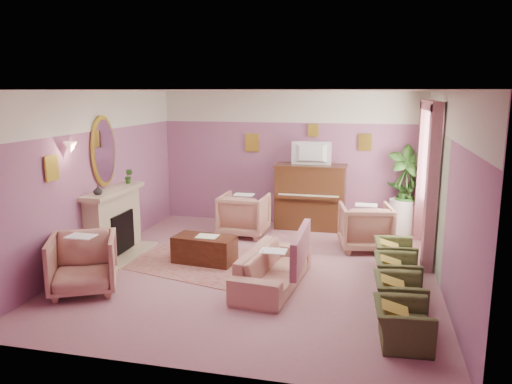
% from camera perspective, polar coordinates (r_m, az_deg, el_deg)
% --- Properties ---
extents(floor, '(5.50, 6.00, 0.01)m').
position_cam_1_polar(floor, '(8.03, 0.12, -8.87)').
color(floor, '#A36B77').
rests_on(floor, ground).
extents(ceiling, '(5.50, 6.00, 0.01)m').
position_cam_1_polar(ceiling, '(7.53, 0.12, 11.53)').
color(ceiling, beige).
rests_on(ceiling, wall_back).
extents(wall_back, '(5.50, 0.02, 2.80)m').
position_cam_1_polar(wall_back, '(10.57, 3.82, 3.85)').
color(wall_back, '#7A5278').
rests_on(wall_back, floor).
extents(wall_front, '(5.50, 0.02, 2.80)m').
position_cam_1_polar(wall_front, '(4.86, -7.97, -5.22)').
color(wall_front, '#7A5278').
rests_on(wall_front, floor).
extents(wall_left, '(0.02, 6.00, 2.80)m').
position_cam_1_polar(wall_left, '(8.70, -17.82, 1.70)').
color(wall_left, '#7A5278').
rests_on(wall_left, floor).
extents(wall_right, '(0.02, 6.00, 2.80)m').
position_cam_1_polar(wall_right, '(7.54, 20.93, 0.07)').
color(wall_right, '#7A5278').
rests_on(wall_right, floor).
extents(picture_rail_band, '(5.50, 0.01, 0.65)m').
position_cam_1_polar(picture_rail_band, '(10.47, 3.89, 9.69)').
color(picture_rail_band, beige).
rests_on(picture_rail_band, wall_back).
extents(stripe_panel, '(0.01, 3.00, 2.15)m').
position_cam_1_polar(stripe_panel, '(8.86, 19.62, -0.38)').
color(stripe_panel, '#A2B193').
rests_on(stripe_panel, wall_right).
extents(fireplace_surround, '(0.30, 1.40, 1.10)m').
position_cam_1_polar(fireplace_surround, '(8.96, -15.96, -3.48)').
color(fireplace_surround, tan).
rests_on(fireplace_surround, floor).
extents(fireplace_inset, '(0.18, 0.72, 0.68)m').
position_cam_1_polar(fireplace_inset, '(8.95, -15.35, -4.45)').
color(fireplace_inset, black).
rests_on(fireplace_inset, floor).
extents(fire_ember, '(0.06, 0.54, 0.10)m').
position_cam_1_polar(fire_ember, '(8.98, -15.06, -5.58)').
color(fire_ember, '#FF4430').
rests_on(fire_ember, floor).
extents(mantel_shelf, '(0.40, 1.55, 0.07)m').
position_cam_1_polar(mantel_shelf, '(8.82, -15.99, 0.09)').
color(mantel_shelf, tan).
rests_on(mantel_shelf, fireplace_surround).
extents(hearth, '(0.55, 1.50, 0.02)m').
position_cam_1_polar(hearth, '(9.02, -14.66, -6.88)').
color(hearth, tan).
rests_on(hearth, floor).
extents(mirror_frame, '(0.04, 0.72, 1.20)m').
position_cam_1_polar(mirror_frame, '(8.79, -17.03, 4.48)').
color(mirror_frame, gold).
rests_on(mirror_frame, wall_left).
extents(mirror_glass, '(0.01, 0.60, 1.06)m').
position_cam_1_polar(mirror_glass, '(8.78, -16.89, 4.48)').
color(mirror_glass, silver).
rests_on(mirror_glass, wall_left).
extents(sconce_shade, '(0.20, 0.20, 0.16)m').
position_cam_1_polar(sconce_shade, '(7.84, -20.44, 4.81)').
color(sconce_shade, '#F3AA91').
rests_on(sconce_shade, wall_left).
extents(piano, '(1.40, 0.60, 1.30)m').
position_cam_1_polar(piano, '(10.31, 6.22, -0.60)').
color(piano, '#472714').
rests_on(piano, floor).
extents(piano_keyshelf, '(1.30, 0.12, 0.06)m').
position_cam_1_polar(piano_keyshelf, '(9.96, 5.97, -0.62)').
color(piano_keyshelf, '#472714').
rests_on(piano_keyshelf, piano).
extents(piano_keys, '(1.20, 0.08, 0.02)m').
position_cam_1_polar(piano_keys, '(9.95, 5.98, -0.39)').
color(piano_keys, beige).
rests_on(piano_keys, piano).
extents(piano_top, '(1.45, 0.65, 0.04)m').
position_cam_1_polar(piano_top, '(10.20, 6.30, 3.03)').
color(piano_top, '#472714').
rests_on(piano_top, piano).
extents(television, '(0.80, 0.12, 0.48)m').
position_cam_1_polar(television, '(10.11, 6.30, 4.61)').
color(television, black).
rests_on(television, piano).
extents(print_back_left, '(0.30, 0.03, 0.38)m').
position_cam_1_polar(print_back_left, '(10.65, -0.46, 5.67)').
color(print_back_left, gold).
rests_on(print_back_left, wall_back).
extents(print_back_right, '(0.26, 0.03, 0.34)m').
position_cam_1_polar(print_back_right, '(10.35, 12.35, 5.58)').
color(print_back_right, gold).
rests_on(print_back_right, wall_back).
extents(print_back_mid, '(0.22, 0.03, 0.26)m').
position_cam_1_polar(print_back_mid, '(10.40, 6.57, 7.01)').
color(print_back_mid, gold).
rests_on(print_back_mid, wall_back).
extents(print_left_wall, '(0.03, 0.28, 0.36)m').
position_cam_1_polar(print_left_wall, '(7.64, -22.31, 2.55)').
color(print_left_wall, gold).
rests_on(print_left_wall, wall_left).
extents(window_blind, '(0.03, 1.40, 1.80)m').
position_cam_1_polar(window_blind, '(9.01, 19.49, 3.84)').
color(window_blind, silver).
rests_on(window_blind, wall_right).
extents(curtain_left, '(0.16, 0.34, 2.60)m').
position_cam_1_polar(curtain_left, '(8.15, 19.41, 0.27)').
color(curtain_left, '#9F5B6A').
rests_on(curtain_left, floor).
extents(curtain_right, '(0.16, 0.34, 2.60)m').
position_cam_1_polar(curtain_right, '(9.96, 18.34, 2.26)').
color(curtain_right, '#9F5B6A').
rests_on(curtain_right, floor).
extents(pelmet, '(0.16, 2.20, 0.16)m').
position_cam_1_polar(pelmet, '(8.94, 19.35, 9.34)').
color(pelmet, '#9F5B6A').
rests_on(pelmet, wall_right).
extents(mantel_plant, '(0.16, 0.16, 0.28)m').
position_cam_1_polar(mantel_plant, '(9.26, -14.35, 1.77)').
color(mantel_plant, '#28541B').
rests_on(mantel_plant, mantel_shelf).
extents(mantel_vase, '(0.16, 0.16, 0.16)m').
position_cam_1_polar(mantel_vase, '(8.37, -17.63, 0.17)').
color(mantel_vase, beige).
rests_on(mantel_vase, mantel_shelf).
extents(area_rug, '(2.87, 2.36, 0.01)m').
position_cam_1_polar(area_rug, '(8.38, -5.45, -8.01)').
color(area_rug, '#9C5F57').
rests_on(area_rug, floor).
extents(coffee_table, '(1.05, 0.60, 0.45)m').
position_cam_1_polar(coffee_table, '(8.32, -5.90, -6.56)').
color(coffee_table, '#3C1C0E').
rests_on(coffee_table, floor).
extents(table_paper, '(0.35, 0.28, 0.01)m').
position_cam_1_polar(table_paper, '(8.24, -5.60, -5.07)').
color(table_paper, beige).
rests_on(table_paper, coffee_table).
extents(sofa, '(0.62, 1.85, 0.75)m').
position_cam_1_polar(sofa, '(7.29, 1.97, -7.91)').
color(sofa, tan).
rests_on(sofa, floor).
extents(sofa_throw, '(0.09, 1.40, 0.51)m').
position_cam_1_polar(sofa_throw, '(7.15, 5.15, -6.41)').
color(sofa_throw, '#9F5B6A').
rests_on(sofa_throw, sofa).
extents(floral_armchair_left, '(0.88, 0.88, 0.91)m').
position_cam_1_polar(floral_armchair_left, '(9.79, -1.39, -2.34)').
color(floral_armchair_left, tan).
rests_on(floral_armchair_left, floor).
extents(floral_armchair_right, '(0.88, 0.88, 0.91)m').
position_cam_1_polar(floral_armchair_right, '(9.12, 12.40, -3.64)').
color(floral_armchair_right, tan).
rests_on(floral_armchair_right, floor).
extents(floral_armchair_front, '(0.88, 0.88, 0.91)m').
position_cam_1_polar(floral_armchair_front, '(7.46, -19.18, -7.42)').
color(floral_armchair_front, tan).
rests_on(floral_armchair_front, floor).
extents(olive_chair_a, '(0.51, 0.72, 0.62)m').
position_cam_1_polar(olive_chair_a, '(5.95, 16.43, -13.62)').
color(olive_chair_a, '#454C26').
rests_on(olive_chair_a, floor).
extents(olive_chair_b, '(0.51, 0.72, 0.62)m').
position_cam_1_polar(olive_chair_b, '(6.71, 16.08, -10.69)').
color(olive_chair_b, '#454C26').
rests_on(olive_chair_b, floor).
extents(olive_chair_c, '(0.51, 0.72, 0.62)m').
position_cam_1_polar(olive_chair_c, '(7.47, 15.79, -8.36)').
color(olive_chair_c, '#454C26').
rests_on(olive_chair_c, floor).
extents(olive_chair_d, '(0.51, 0.72, 0.62)m').
position_cam_1_polar(olive_chair_d, '(8.25, 15.57, -6.46)').
color(olive_chair_d, '#454C26').
rests_on(olive_chair_d, floor).
extents(side_table, '(0.52, 0.52, 0.70)m').
position_cam_1_polar(side_table, '(10.29, 16.35, -2.75)').
color(side_table, white).
rests_on(side_table, floor).
extents(side_plant_big, '(0.30, 0.30, 0.34)m').
position_cam_1_polar(side_plant_big, '(10.18, 16.51, 0.09)').
color(side_plant_big, '#28541B').
rests_on(side_plant_big, side_table).
extents(side_plant_small, '(0.16, 0.16, 0.28)m').
position_cam_1_polar(side_plant_small, '(10.09, 17.21, -0.21)').
color(side_plant_small, '#28541B').
rests_on(side_plant_small, side_table).
extents(palm_pot, '(0.34, 0.34, 0.34)m').
position_cam_1_polar(palm_pot, '(10.33, 16.51, -3.74)').
color(palm_pot, brown).
rests_on(palm_pot, floor).
extents(palm_plant, '(0.76, 0.76, 1.44)m').
position_cam_1_polar(palm_plant, '(10.14, 16.79, 1.13)').
color(palm_plant, '#28541B').
rests_on(palm_plant, palm_pot).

